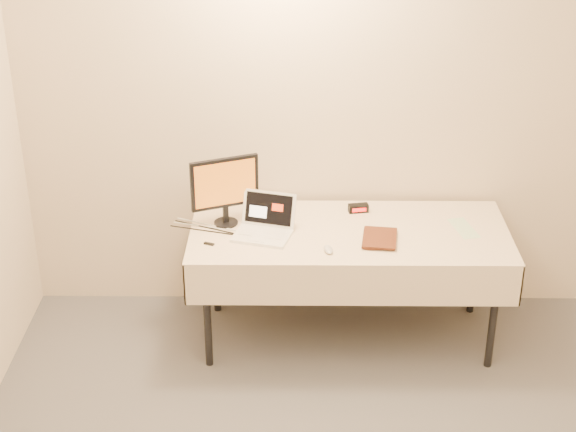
{
  "coord_description": "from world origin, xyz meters",
  "views": [
    {
      "loc": [
        -0.32,
        -2.51,
        3.12
      ],
      "look_at": [
        -0.36,
        1.99,
        0.86
      ],
      "focal_mm": 55.0,
      "sensor_mm": 36.0,
      "label": 1
    }
  ],
  "objects_px": {
    "table": "(349,240)",
    "book": "(364,220)",
    "laptop": "(265,225)",
    "monitor": "(225,186)"
  },
  "relations": [
    {
      "from": "laptop",
      "to": "book",
      "type": "bearing_deg",
      "value": 7.47
    },
    {
      "from": "table",
      "to": "monitor",
      "type": "height_order",
      "value": "monitor"
    },
    {
      "from": "table",
      "to": "book",
      "type": "distance_m",
      "value": 0.23
    },
    {
      "from": "laptop",
      "to": "monitor",
      "type": "height_order",
      "value": "monitor"
    },
    {
      "from": "table",
      "to": "laptop",
      "type": "relative_size",
      "value": 4.85
    },
    {
      "from": "table",
      "to": "monitor",
      "type": "bearing_deg",
      "value": 173.3
    },
    {
      "from": "laptop",
      "to": "book",
      "type": "xyz_separation_m",
      "value": [
        0.56,
        -0.08,
        0.08
      ]
    },
    {
      "from": "book",
      "to": "monitor",
      "type": "bearing_deg",
      "value": 173.92
    },
    {
      "from": "table",
      "to": "book",
      "type": "relative_size",
      "value": 7.26
    },
    {
      "from": "table",
      "to": "laptop",
      "type": "xyz_separation_m",
      "value": [
        -0.49,
        -0.03,
        0.11
      ]
    }
  ]
}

